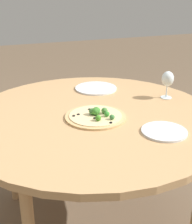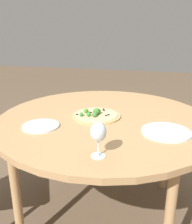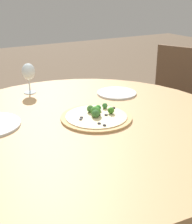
% 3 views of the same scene
% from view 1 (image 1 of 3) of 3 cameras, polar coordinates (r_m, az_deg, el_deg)
% --- Properties ---
extents(ground_plane, '(12.00, 12.00, 0.00)m').
position_cam_1_polar(ground_plane, '(2.02, -0.62, -19.69)').
color(ground_plane, brown).
extents(dining_table, '(1.32, 1.32, 0.73)m').
position_cam_1_polar(dining_table, '(1.64, -0.71, -2.12)').
color(dining_table, tan).
rests_on(dining_table, ground_plane).
extents(pizza, '(0.31, 0.31, 0.06)m').
position_cam_1_polar(pizza, '(1.56, 0.08, -0.66)').
color(pizza, tan).
rests_on(pizza, dining_table).
extents(wine_glass, '(0.07, 0.07, 0.16)m').
position_cam_1_polar(wine_glass, '(1.85, 12.97, 5.80)').
color(wine_glass, silver).
rests_on(wine_glass, dining_table).
extents(plate_near, '(0.21, 0.21, 0.01)m').
position_cam_1_polar(plate_near, '(1.45, 12.37, -3.49)').
color(plate_near, silver).
rests_on(plate_near, dining_table).
extents(plate_far, '(0.26, 0.26, 0.01)m').
position_cam_1_polar(plate_far, '(1.99, -0.02, 4.38)').
color(plate_far, silver).
rests_on(plate_far, dining_table).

